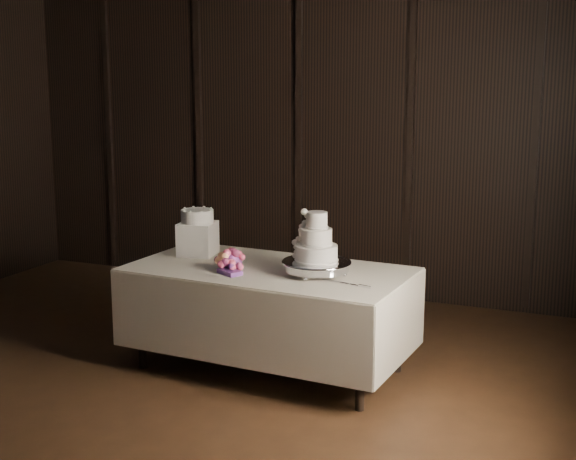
% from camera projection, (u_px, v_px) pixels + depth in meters
% --- Properties ---
extents(room, '(6.08, 7.08, 3.08)m').
position_uv_depth(room, '(70.00, 184.00, 4.60)').
color(room, black).
rests_on(room, ground).
extents(display_table, '(2.04, 1.15, 0.76)m').
position_uv_depth(display_table, '(269.00, 315.00, 5.76)').
color(display_table, beige).
rests_on(display_table, ground).
extents(cake_stand, '(0.51, 0.51, 0.09)m').
position_uv_depth(cake_stand, '(316.00, 268.00, 5.53)').
color(cake_stand, silver).
rests_on(cake_stand, display_table).
extents(wedding_cake, '(0.32, 0.29, 0.35)m').
position_uv_depth(wedding_cake, '(312.00, 242.00, 5.49)').
color(wedding_cake, white).
rests_on(wedding_cake, cake_stand).
extents(bouquet, '(0.44, 0.48, 0.19)m').
position_uv_depth(bouquet, '(231.00, 261.00, 5.65)').
color(bouquet, '#D7496C').
rests_on(bouquet, display_table).
extents(box_pedestal, '(0.30, 0.30, 0.25)m').
position_uv_depth(box_pedestal, '(198.00, 239.00, 6.10)').
color(box_pedestal, white).
rests_on(box_pedestal, display_table).
extents(small_cake, '(0.30, 0.30, 0.10)m').
position_uv_depth(small_cake, '(197.00, 216.00, 6.06)').
color(small_cake, white).
rests_on(small_cake, box_pedestal).
extents(cake_knife, '(0.37, 0.11, 0.01)m').
position_uv_depth(cake_knife, '(341.00, 283.00, 5.29)').
color(cake_knife, silver).
rests_on(cake_knife, display_table).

